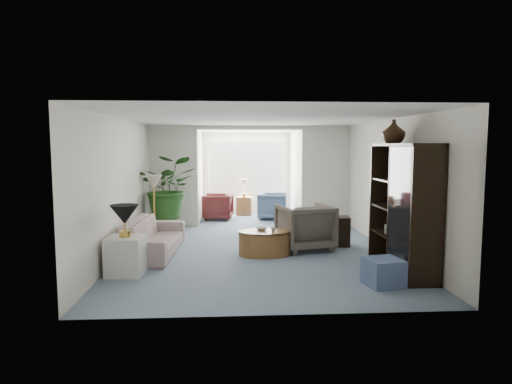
{
  "coord_description": "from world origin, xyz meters",
  "views": [
    {
      "loc": [
        -0.53,
        -8.11,
        2.0
      ],
      "look_at": [
        0.0,
        0.6,
        1.1
      ],
      "focal_mm": 31.41,
      "sensor_mm": 36.0,
      "label": 1
    }
  ],
  "objects": [
    {
      "name": "back_header",
      "position": [
        0.0,
        3.0,
        2.45
      ],
      "size": [
        2.6,
        0.12,
        0.1
      ],
      "primitive_type": "cube",
      "color": "white",
      "rests_on": "back_pier_left"
    },
    {
      "name": "shelf_clutter",
      "position": [
        2.18,
        -1.44,
        0.79
      ],
      "size": [
        0.3,
        0.95,
        0.61
      ],
      "color": "black",
      "rests_on": "entertainment_cabinet"
    },
    {
      "name": "end_table",
      "position": [
        -2.14,
        -1.17,
        0.3
      ],
      "size": [
        0.57,
        0.57,
        0.6
      ],
      "primitive_type": "cube",
      "rotation": [
        0.0,
        0.0,
        -0.06
      ],
      "color": "silver",
      "rests_on": "ground"
    },
    {
      "name": "sunroom_chair_blue",
      "position": [
        0.66,
        4.02,
        0.36
      ],
      "size": [
        0.89,
        0.87,
        0.72
      ],
      "primitive_type": "imported",
      "rotation": [
        0.0,
        0.0,
        1.43
      ],
      "color": "slate",
      "rests_on": "ground"
    },
    {
      "name": "back_pier_right",
      "position": [
        1.9,
        3.0,
        1.25
      ],
      "size": [
        1.2,
        0.12,
        2.5
      ],
      "primitive_type": "cube",
      "color": "white",
      "rests_on": "ground"
    },
    {
      "name": "entertainment_cabinet",
      "position": [
        2.23,
        -1.21,
        1.02
      ],
      "size": [
        0.49,
        1.83,
        2.04
      ],
      "primitive_type": "cube",
      "color": "black",
      "rests_on": "ground"
    },
    {
      "name": "sunroom_chair_maroon",
      "position": [
        -0.84,
        4.02,
        0.35
      ],
      "size": [
        0.87,
        0.85,
        0.71
      ],
      "primitive_type": "imported",
      "rotation": [
        0.0,
        0.0,
        -1.71
      ],
      "color": "#5C241F",
      "rests_on": "ground"
    },
    {
      "name": "coffee_bowl",
      "position": [
        0.07,
        0.03,
        0.48
      ],
      "size": [
        0.27,
        0.27,
        0.05
      ],
      "primitive_type": "imported",
      "rotation": [
        0.0,
        0.0,
        0.34
      ],
      "color": "white",
      "rests_on": "coffee_table"
    },
    {
      "name": "sunroom_floor",
      "position": [
        0.0,
        4.1,
        0.0
      ],
      "size": [
        2.6,
        2.6,
        0.0
      ],
      "primitive_type": "plane",
      "color": "gray",
      "rests_on": "ground"
    },
    {
      "name": "sofa",
      "position": [
        -1.94,
        0.18,
        0.32
      ],
      "size": [
        0.98,
        2.25,
        0.64
      ],
      "primitive_type": "imported",
      "rotation": [
        0.0,
        0.0,
        1.52
      ],
      "color": "#B3AA98",
      "rests_on": "ground"
    },
    {
      "name": "window_pane",
      "position": [
        0.0,
        5.18,
        1.4
      ],
      "size": [
        2.2,
        0.02,
        1.5
      ],
      "primitive_type": "cube",
      "color": "white"
    },
    {
      "name": "coffee_cup",
      "position": [
        0.27,
        -0.17,
        0.49
      ],
      "size": [
        0.12,
        0.12,
        0.09
      ],
      "primitive_type": "imported",
      "rotation": [
        0.0,
        0.0,
        0.34
      ],
      "color": "beige",
      "rests_on": "coffee_table"
    },
    {
      "name": "wingback_chair",
      "position": [
        0.93,
        0.35,
        0.44
      ],
      "size": [
        1.14,
        1.16,
        0.89
      ],
      "primitive_type": "imported",
      "rotation": [
        0.0,
        0.0,
        3.37
      ],
      "color": "#696152",
      "rests_on": "ground"
    },
    {
      "name": "house_plant",
      "position": [
        -1.92,
        2.28,
        1.05
      ],
      "size": [
        1.31,
        1.14,
        1.46
      ],
      "primitive_type": "imported",
      "color": "#23501B",
      "rests_on": "plant_pot"
    },
    {
      "name": "cabinet_urn",
      "position": [
        2.23,
        -0.71,
        2.24
      ],
      "size": [
        0.38,
        0.38,
        0.4
      ],
      "primitive_type": "imported",
      "color": "#331F11",
      "rests_on": "entertainment_cabinet"
    },
    {
      "name": "coffee_table",
      "position": [
        0.12,
        -0.07,
        0.23
      ],
      "size": [
        1.21,
        1.21,
        0.45
      ],
      "primitive_type": "cylinder",
      "rotation": [
        0.0,
        0.0,
        0.34
      ],
      "color": "brown",
      "rests_on": "ground"
    },
    {
      "name": "side_table_dark",
      "position": [
        1.63,
        0.65,
        0.29
      ],
      "size": [
        0.53,
        0.45,
        0.59
      ],
      "primitive_type": "cube",
      "rotation": [
        0.0,
        0.0,
        -0.12
      ],
      "color": "black",
      "rests_on": "ground"
    },
    {
      "name": "sunroom_table",
      "position": [
        -0.09,
        4.77,
        0.27
      ],
      "size": [
        0.48,
        0.39,
        0.53
      ],
      "primitive_type": "cube",
      "rotation": [
        0.0,
        0.0,
        -0.14
      ],
      "color": "brown",
      "rests_on": "ground"
    },
    {
      "name": "back_pier_left",
      "position": [
        -1.9,
        3.0,
        1.25
      ],
      "size": [
        1.2,
        0.12,
        2.5
      ],
      "primitive_type": "cube",
      "color": "white",
      "rests_on": "ground"
    },
    {
      "name": "ottoman",
      "position": [
        1.68,
        -1.96,
        0.19
      ],
      "size": [
        0.57,
        0.57,
        0.39
      ],
      "primitive_type": "cube",
      "rotation": [
        0.0,
        0.0,
        0.19
      ],
      "color": "slate",
      "rests_on": "ground"
    },
    {
      "name": "table_lamp",
      "position": [
        -2.14,
        -1.17,
        0.95
      ],
      "size": [
        0.44,
        0.44,
        0.3
      ],
      "primitive_type": "cone",
      "color": "black",
      "rests_on": "end_table"
    },
    {
      "name": "floor",
      "position": [
        0.0,
        0.0,
        0.0
      ],
      "size": [
        6.0,
        6.0,
        0.0
      ],
      "primitive_type": "plane",
      "color": "gray",
      "rests_on": "ground"
    },
    {
      "name": "plant_pot",
      "position": [
        -1.92,
        2.28,
        0.16
      ],
      "size": [
        0.4,
        0.4,
        0.32
      ],
      "primitive_type": "cylinder",
      "color": "#9D5A2D",
      "rests_on": "ground"
    },
    {
      "name": "floor_lamp",
      "position": [
        -2.11,
        1.38,
        1.25
      ],
      "size": [
        0.36,
        0.36,
        0.28
      ],
      "primitive_type": "cone",
      "color": "beige",
      "rests_on": "ground"
    },
    {
      "name": "framed_picture",
      "position": [
        2.46,
        -0.1,
        1.7
      ],
      "size": [
        0.04,
        0.5,
        0.4
      ],
      "primitive_type": "cube",
      "color": "beige"
    },
    {
      "name": "window_blinds",
      "position": [
        0.0,
        5.15,
        1.4
      ],
      "size": [
        2.2,
        0.02,
        1.5
      ],
      "primitive_type": "cube",
      "color": "white"
    }
  ]
}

